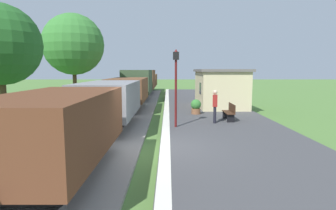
{
  "coord_description": "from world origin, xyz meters",
  "views": [
    {
      "loc": [
        0.5,
        -9.73,
        2.97
      ],
      "look_at": [
        0.44,
        2.61,
        1.43
      ],
      "focal_mm": 30.02,
      "sensor_mm": 36.0,
      "label": 1
    }
  ],
  "objects_px": {
    "tree_trackside_far": "(75,45)",
    "potted_planter": "(197,106)",
    "tree_trackside_mid": "(2,45)",
    "freight_train": "(136,87)",
    "station_hut": "(221,88)",
    "lamp_post_near": "(177,74)",
    "person_waiting": "(216,105)",
    "bench_near_hut": "(231,112)"
  },
  "relations": [
    {
      "from": "lamp_post_near",
      "to": "freight_train",
      "type": "bearing_deg",
      "value": 106.68
    },
    {
      "from": "person_waiting",
      "to": "tree_trackside_mid",
      "type": "height_order",
      "value": "tree_trackside_mid"
    },
    {
      "from": "station_hut",
      "to": "potted_planter",
      "type": "height_order",
      "value": "station_hut"
    },
    {
      "from": "bench_near_hut",
      "to": "person_waiting",
      "type": "bearing_deg",
      "value": -140.94
    },
    {
      "from": "freight_train",
      "to": "bench_near_hut",
      "type": "relative_size",
      "value": 26.13
    },
    {
      "from": "freight_train",
      "to": "person_waiting",
      "type": "relative_size",
      "value": 22.92
    },
    {
      "from": "lamp_post_near",
      "to": "person_waiting",
      "type": "bearing_deg",
      "value": 26.4
    },
    {
      "from": "freight_train",
      "to": "potted_planter",
      "type": "xyz_separation_m",
      "value": [
        4.64,
        -6.93,
        -0.78
      ]
    },
    {
      "from": "bench_near_hut",
      "to": "person_waiting",
      "type": "distance_m",
      "value": 1.29
    },
    {
      "from": "potted_planter",
      "to": "tree_trackside_far",
      "type": "xyz_separation_m",
      "value": [
        -8.44,
        2.94,
        4.04
      ]
    },
    {
      "from": "bench_near_hut",
      "to": "tree_trackside_mid",
      "type": "xyz_separation_m",
      "value": [
        -10.86,
        -2.34,
        3.36
      ]
    },
    {
      "from": "freight_train",
      "to": "tree_trackside_far",
      "type": "relative_size",
      "value": 5.67
    },
    {
      "from": "bench_near_hut",
      "to": "person_waiting",
      "type": "xyz_separation_m",
      "value": [
        -0.94,
        -0.76,
        0.46
      ]
    },
    {
      "from": "bench_near_hut",
      "to": "freight_train",
      "type": "bearing_deg",
      "value": 124.35
    },
    {
      "from": "freight_train",
      "to": "tree_trackside_mid",
      "type": "height_order",
      "value": "tree_trackside_mid"
    },
    {
      "from": "freight_train",
      "to": "bench_near_hut",
      "type": "xyz_separation_m",
      "value": [
        6.25,
        -9.15,
        -0.78
      ]
    },
    {
      "from": "freight_train",
      "to": "potted_planter",
      "type": "bearing_deg",
      "value": -56.23
    },
    {
      "from": "lamp_post_near",
      "to": "tree_trackside_mid",
      "type": "xyz_separation_m",
      "value": [
        -7.88,
        -0.56,
        1.28
      ]
    },
    {
      "from": "tree_trackside_mid",
      "to": "tree_trackside_far",
      "type": "height_order",
      "value": "tree_trackside_far"
    },
    {
      "from": "station_hut",
      "to": "tree_trackside_far",
      "type": "bearing_deg",
      "value": -175.8
    },
    {
      "from": "freight_train",
      "to": "potted_planter",
      "type": "relative_size",
      "value": 42.79
    },
    {
      "from": "tree_trackside_far",
      "to": "person_waiting",
      "type": "bearing_deg",
      "value": -32.94
    },
    {
      "from": "potted_planter",
      "to": "tree_trackside_mid",
      "type": "relative_size",
      "value": 0.15
    },
    {
      "from": "person_waiting",
      "to": "tree_trackside_mid",
      "type": "xyz_separation_m",
      "value": [
        -9.93,
        -1.57,
        2.9
      ]
    },
    {
      "from": "person_waiting",
      "to": "bench_near_hut",
      "type": "bearing_deg",
      "value": -131.95
    },
    {
      "from": "person_waiting",
      "to": "tree_trackside_mid",
      "type": "bearing_deg",
      "value": 18.0
    },
    {
      "from": "person_waiting",
      "to": "potted_planter",
      "type": "bearing_deg",
      "value": -68.16
    },
    {
      "from": "tree_trackside_mid",
      "to": "freight_train",
      "type": "bearing_deg",
      "value": 68.13
    },
    {
      "from": "person_waiting",
      "to": "lamp_post_near",
      "type": "height_order",
      "value": "lamp_post_near"
    },
    {
      "from": "station_hut",
      "to": "tree_trackside_mid",
      "type": "height_order",
      "value": "tree_trackside_mid"
    },
    {
      "from": "freight_train",
      "to": "tree_trackside_mid",
      "type": "xyz_separation_m",
      "value": [
        -4.61,
        -11.48,
        2.58
      ]
    },
    {
      "from": "tree_trackside_mid",
      "to": "tree_trackside_far",
      "type": "relative_size",
      "value": 0.85
    },
    {
      "from": "station_hut",
      "to": "person_waiting",
      "type": "height_order",
      "value": "station_hut"
    },
    {
      "from": "person_waiting",
      "to": "potted_planter",
      "type": "relative_size",
      "value": 1.87
    },
    {
      "from": "station_hut",
      "to": "freight_train",
      "type": "bearing_deg",
      "value": 154.67
    },
    {
      "from": "station_hut",
      "to": "lamp_post_near",
      "type": "xyz_separation_m",
      "value": [
        -3.53,
        -7.7,
        1.15
      ]
    },
    {
      "from": "freight_train",
      "to": "station_hut",
      "type": "distance_m",
      "value": 7.52
    },
    {
      "from": "lamp_post_near",
      "to": "tree_trackside_far",
      "type": "bearing_deg",
      "value": 135.64
    },
    {
      "from": "potted_planter",
      "to": "bench_near_hut",
      "type": "bearing_deg",
      "value": -53.87
    },
    {
      "from": "tree_trackside_far",
      "to": "potted_planter",
      "type": "bearing_deg",
      "value": -19.17
    },
    {
      "from": "bench_near_hut",
      "to": "potted_planter",
      "type": "bearing_deg",
      "value": 126.13
    },
    {
      "from": "bench_near_hut",
      "to": "potted_planter",
      "type": "distance_m",
      "value": 2.74
    }
  ]
}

